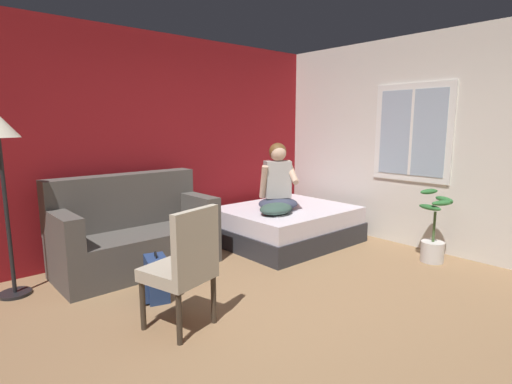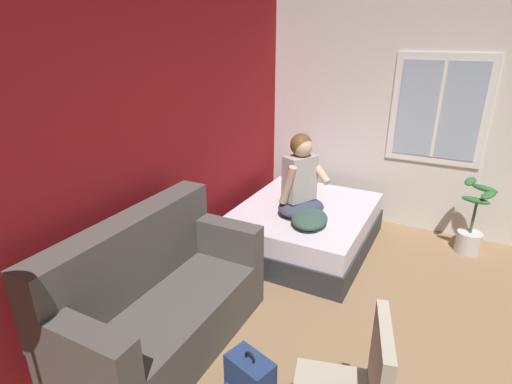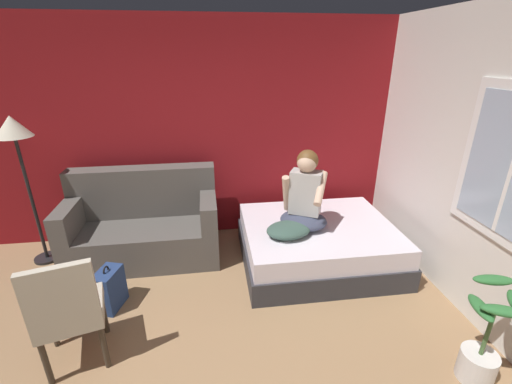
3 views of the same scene
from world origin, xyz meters
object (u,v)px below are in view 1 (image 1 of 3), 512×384
object	(u,v)px
side_chair	(184,264)
potted_plant	(433,237)
bed	(287,225)
couch	(134,234)
backpack	(156,279)
cell_phone	(279,216)
throw_pillow	(276,209)
person_seated	(278,183)

from	to	relation	value
side_chair	potted_plant	size ratio (longest dim) A/B	1.15
bed	side_chair	distance (m)	2.56
couch	potted_plant	world-z (taller)	couch
backpack	cell_phone	bearing A→B (deg)	5.92
throw_pillow	couch	bearing A→B (deg)	158.86
side_chair	backpack	world-z (taller)	side_chair
cell_phone	throw_pillow	bearing A→B (deg)	146.89
side_chair	cell_phone	world-z (taller)	side_chair
potted_plant	person_seated	bearing A→B (deg)	118.12
couch	throw_pillow	world-z (taller)	couch
person_seated	bed	bearing A→B (deg)	1.40
side_chair	person_seated	xyz separation A→B (m)	(2.10, 1.12, 0.30)
couch	potted_plant	bearing A→B (deg)	-37.86
cell_phone	potted_plant	distance (m)	1.82
person_seated	backpack	size ratio (longest dim) A/B	1.91
bed	backpack	xyz separation A→B (m)	(-2.21, -0.48, -0.04)
cell_phone	backpack	bearing A→B (deg)	-89.75
couch	potted_plant	xyz separation A→B (m)	(2.71, -2.10, -0.09)
bed	backpack	size ratio (longest dim) A/B	3.75
couch	backpack	distance (m)	0.95
backpack	cell_phone	xyz separation A→B (m)	(1.75, 0.18, 0.29)
throw_pillow	backpack	bearing A→B (deg)	-171.03
cell_phone	side_chair	bearing A→B (deg)	-71.36
bed	throw_pillow	world-z (taller)	throw_pillow
side_chair	backpack	bearing A→B (deg)	83.25
potted_plant	throw_pillow	bearing A→B (deg)	126.81
bed	side_chair	xyz separation A→B (m)	(-2.28, -1.13, 0.30)
couch	person_seated	bearing A→B (deg)	-13.17
person_seated	cell_phone	bearing A→B (deg)	-132.19
person_seated	potted_plant	world-z (taller)	person_seated
person_seated	throw_pillow	bearing A→B (deg)	-138.08
throw_pillow	bed	bearing A→B (deg)	26.36
couch	potted_plant	size ratio (longest dim) A/B	2.01
cell_phone	person_seated	bearing A→B (deg)	132.15
bed	couch	size ratio (longest dim) A/B	1.01
cell_phone	potted_plant	size ratio (longest dim) A/B	0.17
couch	side_chair	size ratio (longest dim) A/B	1.74
side_chair	throw_pillow	distance (m)	2.10
throw_pillow	potted_plant	world-z (taller)	potted_plant
couch	bed	bearing A→B (deg)	-11.87
couch	potted_plant	distance (m)	3.43
side_chair	couch	bearing A→B (deg)	79.39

